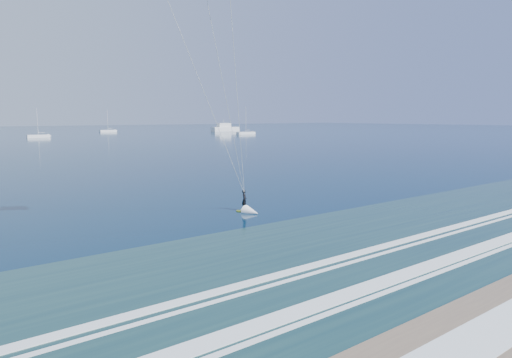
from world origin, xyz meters
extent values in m
cube|color=#1E423F|center=(0.00, 8.00, 0.01)|extent=(600.00, 22.00, 0.03)
cube|color=white|center=(0.00, 1.50, 0.04)|extent=(600.00, 0.90, 0.07)
cube|color=white|center=(0.00, 5.50, 0.04)|extent=(600.00, 1.10, 0.07)
cube|color=white|center=(0.00, 9.50, 0.04)|extent=(600.00, 0.70, 0.07)
cube|color=#D0E91B|center=(0.74, 24.23, 0.04)|extent=(1.47, 0.47, 0.08)
imported|color=black|center=(0.74, 24.23, 0.99)|extent=(0.73, 0.79, 1.81)
cone|color=white|center=(0.59, 22.93, 0.08)|extent=(1.31, 1.74, 1.10)
cube|color=white|center=(124.65, 213.95, 1.25)|extent=(17.06, 4.55, 2.50)
cube|color=white|center=(123.65, 213.95, 3.64)|extent=(7.96, 3.64, 2.27)
cylinder|color=silver|center=(123.65, 213.95, 5.78)|extent=(0.16, 0.16, 2.00)
cube|color=white|center=(19.33, 190.97, 0.60)|extent=(8.49, 2.40, 1.20)
cylinder|color=silver|center=(19.33, 190.97, 6.51)|extent=(0.18, 0.18, 10.62)
cylinder|color=silver|center=(20.53, 190.97, 2.00)|extent=(2.60, 0.12, 0.12)
cube|color=white|center=(65.52, 241.35, 0.60)|extent=(9.06, 2.40, 1.20)
cylinder|color=silver|center=(65.52, 241.35, 6.74)|extent=(0.18, 0.18, 11.07)
cylinder|color=silver|center=(66.72, 241.35, 2.00)|extent=(2.60, 0.12, 0.12)
cube|color=white|center=(106.81, 169.22, 0.60)|extent=(9.77, 2.40, 1.20)
cylinder|color=silver|center=(106.81, 169.22, 7.14)|extent=(0.18, 0.18, 11.89)
cylinder|color=silver|center=(108.01, 169.22, 2.00)|extent=(2.60, 0.12, 0.12)
camera|label=1|loc=(-22.71, -8.16, 8.32)|focal=32.00mm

